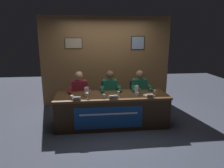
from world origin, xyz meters
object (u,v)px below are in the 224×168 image
conference_table (112,106)px  nameplate_center (113,97)px  juice_glass_center (119,93)px  panelist_right (140,90)px  water_cup_right (137,94)px  water_cup_left (72,98)px  panelist_center (110,91)px  water_pitcher_left_side (87,91)px  water_pitcher_right_side (137,90)px  water_cup_center (104,96)px  panelist_left (79,92)px  juice_glass_left (87,95)px  juice_glass_right (155,92)px  nameplate_right (150,96)px  nameplate_left (77,98)px  chair_left (80,100)px  document_stack_right (148,95)px  chair_right (138,98)px  chair_center (109,99)px

conference_table → nameplate_center: bearing=-91.4°
juice_glass_center → panelist_right: bearing=42.0°
water_cup_right → water_cup_left: bearing=-177.2°
panelist_center → juice_glass_center: bearing=-77.5°
panelist_right → water_pitcher_left_side: 1.41m
water_pitcher_right_side → water_cup_center: bearing=-162.2°
juice_glass_center → panelist_left: bearing=147.3°
conference_table → juice_glass_left: bearing=-167.6°
panelist_right → panelist_left: bearing=180.0°
water_cup_left → juice_glass_right: size_ratio=0.69×
juice_glass_left → nameplate_right: juice_glass_left is taller
panelist_left → water_cup_right: 1.44m
juice_glass_left → water_pitcher_left_side: 0.22m
juice_glass_right → water_pitcher_left_side: size_ratio=0.59×
panelist_right → water_cup_right: 0.62m
nameplate_left → conference_table: bearing=16.1°
chair_left → water_pitcher_left_side: bearing=-73.3°
water_cup_left → water_pitcher_left_side: 0.40m
nameplate_center → nameplate_left: bearing=-179.0°
nameplate_center → document_stack_right: nameplate_center is taller
panelist_left → document_stack_right: panelist_left is taller
nameplate_left → water_cup_center: bearing=10.0°
water_cup_right → water_pitcher_left_side: size_ratio=0.40×
chair_left → document_stack_right: 1.78m
panelist_left → chair_right: size_ratio=1.37×
panelist_left → nameplate_right: size_ratio=7.75×
juice_glass_right → water_pitcher_left_side: water_pitcher_left_side is taller
juice_glass_left → panelist_right: (1.33, 0.63, -0.12)m
panelist_right → nameplate_right: panelist_right is taller
conference_table → juice_glass_left: juice_glass_left is taller
water_cup_right → water_pitcher_left_side: bearing=171.4°
nameplate_center → nameplate_right: (0.81, 0.00, 0.00)m
water_cup_center → water_pitcher_right_side: bearing=17.8°
water_pitcher_left_side → water_pitcher_right_side: bearing=1.5°
nameplate_right → juice_glass_right: bearing=44.3°
chair_right → document_stack_right: chair_right is taller
juice_glass_left → water_cup_right: (1.12, 0.05, -0.05)m
panelist_center → document_stack_right: (0.81, -0.57, 0.04)m
chair_center → water_cup_center: bearing=-103.6°
nameplate_center → document_stack_right: bearing=10.4°
water_pitcher_right_side → juice_glass_left: bearing=-167.6°
nameplate_right → juice_glass_left: bearing=176.3°
juice_glass_left → nameplate_center: 0.57m
panelist_left → juice_glass_left: 0.67m
water_cup_center → panelist_right: panelist_right is taller
juice_glass_center → panelist_right: (0.64, 0.57, -0.12)m
panelist_left → nameplate_right: panelist_left is taller
juice_glass_right → water_pitcher_right_side: size_ratio=0.59×
chair_center → water_pitcher_left_side: water_pitcher_left_side is taller
chair_center → panelist_right: 0.83m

